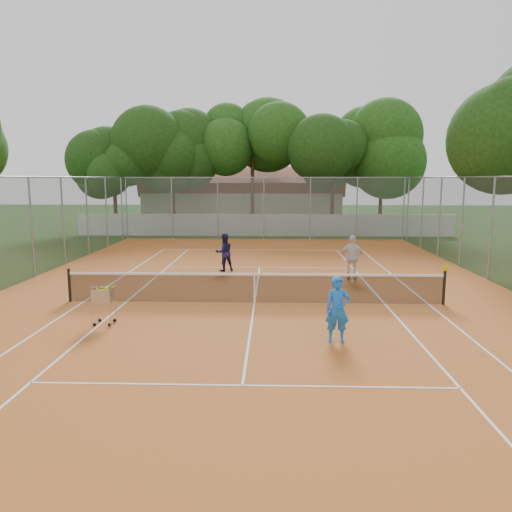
{
  "coord_description": "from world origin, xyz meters",
  "views": [
    {
      "loc": [
        0.56,
        -15.41,
        3.93
      ],
      "look_at": [
        0.0,
        1.5,
        1.3
      ],
      "focal_mm": 35.0,
      "sensor_mm": 36.0,
      "label": 1
    }
  ],
  "objects_px": {
    "player_far_right": "(352,258)",
    "ball_hopper": "(104,305)",
    "player_far_left": "(224,252)",
    "player_near": "(338,310)",
    "tennis_net": "(254,288)",
    "clubhouse": "(244,198)"
  },
  "relations": [
    {
      "from": "player_far_left",
      "to": "player_near",
      "type": "bearing_deg",
      "value": 87.83
    },
    {
      "from": "clubhouse",
      "to": "tennis_net",
      "type": "bearing_deg",
      "value": -86.05
    },
    {
      "from": "tennis_net",
      "to": "player_far_left",
      "type": "xyz_separation_m",
      "value": [
        -1.49,
        5.52,
        0.31
      ]
    },
    {
      "from": "player_far_left",
      "to": "player_far_right",
      "type": "bearing_deg",
      "value": 138.92
    },
    {
      "from": "player_far_right",
      "to": "player_near",
      "type": "bearing_deg",
      "value": 92.64
    },
    {
      "from": "tennis_net",
      "to": "ball_hopper",
      "type": "xyz_separation_m",
      "value": [
        -3.97,
        -2.51,
        0.06
      ]
    },
    {
      "from": "player_far_right",
      "to": "tennis_net",
      "type": "bearing_deg",
      "value": 60.68
    },
    {
      "from": "player_near",
      "to": "player_far_left",
      "type": "relative_size",
      "value": 1.0
    },
    {
      "from": "player_far_left",
      "to": "ball_hopper",
      "type": "relative_size",
      "value": 1.45
    },
    {
      "from": "player_far_left",
      "to": "ball_hopper",
      "type": "height_order",
      "value": "player_far_left"
    },
    {
      "from": "player_near",
      "to": "ball_hopper",
      "type": "relative_size",
      "value": 1.44
    },
    {
      "from": "player_far_left",
      "to": "player_far_right",
      "type": "distance_m",
      "value": 5.43
    },
    {
      "from": "tennis_net",
      "to": "clubhouse",
      "type": "bearing_deg",
      "value": 93.95
    },
    {
      "from": "clubhouse",
      "to": "player_far_right",
      "type": "distance_m",
      "value": 25.78
    },
    {
      "from": "clubhouse",
      "to": "player_far_left",
      "type": "bearing_deg",
      "value": -88.75
    },
    {
      "from": "tennis_net",
      "to": "clubhouse",
      "type": "relative_size",
      "value": 0.72
    },
    {
      "from": "tennis_net",
      "to": "player_far_right",
      "type": "distance_m",
      "value": 5.37
    },
    {
      "from": "player_far_right",
      "to": "ball_hopper",
      "type": "bearing_deg",
      "value": 54.04
    },
    {
      "from": "tennis_net",
      "to": "ball_hopper",
      "type": "distance_m",
      "value": 4.7
    },
    {
      "from": "clubhouse",
      "to": "ball_hopper",
      "type": "bearing_deg",
      "value": -93.58
    },
    {
      "from": "player_far_right",
      "to": "ball_hopper",
      "type": "relative_size",
      "value": 1.56
    },
    {
      "from": "clubhouse",
      "to": "ball_hopper",
      "type": "height_order",
      "value": "clubhouse"
    }
  ]
}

